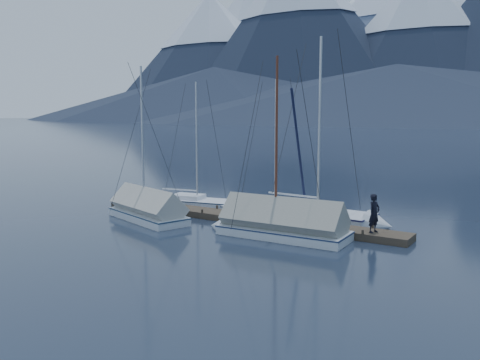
{
  "coord_description": "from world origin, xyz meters",
  "views": [
    {
      "loc": [
        14.43,
        -20.35,
        5.73
      ],
      "look_at": [
        0.0,
        2.0,
        2.2
      ],
      "focal_mm": 38.0,
      "sensor_mm": 36.0,
      "label": 1
    }
  ],
  "objects_px": {
    "sailboat_open_right": "(327,217)",
    "sailboat_covered_near": "(273,226)",
    "person": "(374,213)",
    "sailboat_open_left": "(204,204)",
    "sailboat_covered_far": "(143,211)",
    "sailboat_open_mid": "(282,213)"
  },
  "relations": [
    {
      "from": "sailboat_open_mid",
      "to": "sailboat_covered_far",
      "type": "xyz_separation_m",
      "value": [
        -5.96,
        -4.86,
        0.29
      ]
    },
    {
      "from": "sailboat_covered_far",
      "to": "sailboat_open_left",
      "type": "bearing_deg",
      "value": 83.79
    },
    {
      "from": "sailboat_open_mid",
      "to": "sailboat_open_right",
      "type": "height_order",
      "value": "sailboat_open_right"
    },
    {
      "from": "sailboat_covered_near",
      "to": "sailboat_covered_far",
      "type": "relative_size",
      "value": 1.02
    },
    {
      "from": "sailboat_open_right",
      "to": "person",
      "type": "height_order",
      "value": "sailboat_open_right"
    },
    {
      "from": "sailboat_open_right",
      "to": "person",
      "type": "distance_m",
      "value": 4.42
    },
    {
      "from": "sailboat_covered_near",
      "to": "person",
      "type": "relative_size",
      "value": 5.21
    },
    {
      "from": "sailboat_open_left",
      "to": "sailboat_covered_near",
      "type": "height_order",
      "value": "sailboat_covered_near"
    },
    {
      "from": "sailboat_covered_far",
      "to": "person",
      "type": "height_order",
      "value": "sailboat_covered_far"
    },
    {
      "from": "sailboat_open_left",
      "to": "person",
      "type": "bearing_deg",
      "value": -12.25
    },
    {
      "from": "sailboat_open_mid",
      "to": "sailboat_covered_far",
      "type": "height_order",
      "value": "sailboat_covered_far"
    },
    {
      "from": "sailboat_open_mid",
      "to": "sailboat_open_right",
      "type": "xyz_separation_m",
      "value": [
        2.68,
        0.06,
        0.04
      ]
    },
    {
      "from": "sailboat_covered_far",
      "to": "sailboat_open_mid",
      "type": "bearing_deg",
      "value": 39.19
    },
    {
      "from": "sailboat_open_mid",
      "to": "person",
      "type": "height_order",
      "value": "sailboat_open_mid"
    },
    {
      "from": "sailboat_open_left",
      "to": "sailboat_open_right",
      "type": "height_order",
      "value": "sailboat_open_right"
    },
    {
      "from": "sailboat_open_left",
      "to": "sailboat_covered_far",
      "type": "xyz_separation_m",
      "value": [
        -0.52,
        -4.78,
        0.29
      ]
    },
    {
      "from": "sailboat_open_right",
      "to": "sailboat_covered_near",
      "type": "xyz_separation_m",
      "value": [
        -0.8,
        -4.51,
        0.27
      ]
    },
    {
      "from": "sailboat_covered_near",
      "to": "sailboat_open_left",
      "type": "bearing_deg",
      "value": 149.17
    },
    {
      "from": "sailboat_open_left",
      "to": "person",
      "type": "xyz_separation_m",
      "value": [
        11.51,
        -2.5,
        1.07
      ]
    },
    {
      "from": "sailboat_open_mid",
      "to": "person",
      "type": "distance_m",
      "value": 6.68
    },
    {
      "from": "sailboat_covered_far",
      "to": "person",
      "type": "xyz_separation_m",
      "value": [
        12.03,
        2.28,
        0.78
      ]
    },
    {
      "from": "sailboat_open_mid",
      "to": "sailboat_open_right",
      "type": "relative_size",
      "value": 0.78
    }
  ]
}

